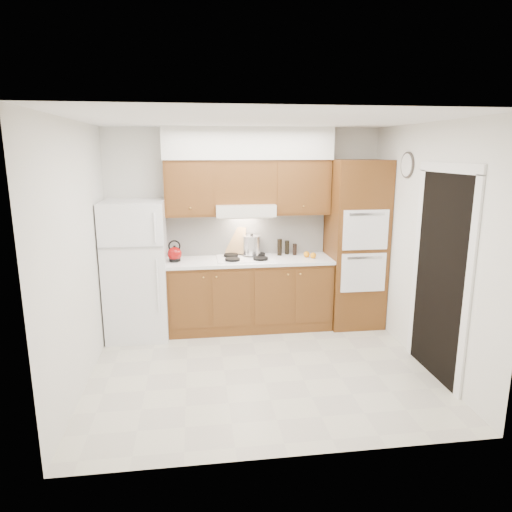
% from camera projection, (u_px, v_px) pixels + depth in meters
% --- Properties ---
extents(floor, '(3.60, 3.60, 0.00)m').
position_uv_depth(floor, '(261.00, 368.00, 4.97)').
color(floor, '#B9B2A2').
rests_on(floor, ground).
extents(ceiling, '(3.60, 3.60, 0.00)m').
position_uv_depth(ceiling, '(261.00, 120.00, 4.39)').
color(ceiling, white).
rests_on(ceiling, wall_back).
extents(wall_back, '(3.60, 0.02, 2.60)m').
position_uv_depth(wall_back, '(245.00, 228.00, 6.13)').
color(wall_back, silver).
rests_on(wall_back, floor).
extents(wall_left, '(0.02, 3.00, 2.60)m').
position_uv_depth(wall_left, '(79.00, 257.00, 4.44)').
color(wall_left, silver).
rests_on(wall_left, floor).
extents(wall_right, '(0.02, 3.00, 2.60)m').
position_uv_depth(wall_right, '(426.00, 247.00, 4.91)').
color(wall_right, silver).
rests_on(wall_right, floor).
extents(fridge, '(0.75, 0.72, 1.72)m').
position_uv_depth(fridge, '(137.00, 270.00, 5.70)').
color(fridge, white).
rests_on(fridge, floor).
extents(base_cabinets, '(2.11, 0.60, 0.90)m').
position_uv_depth(base_cabinets, '(250.00, 295.00, 6.03)').
color(base_cabinets, brown).
rests_on(base_cabinets, floor).
extents(countertop, '(2.13, 0.62, 0.04)m').
position_uv_depth(countertop, '(250.00, 261.00, 5.92)').
color(countertop, white).
rests_on(countertop, base_cabinets).
extents(backsplash, '(2.11, 0.03, 0.56)m').
position_uv_depth(backsplash, '(247.00, 234.00, 6.13)').
color(backsplash, white).
rests_on(backsplash, countertop).
extents(oven_cabinet, '(0.70, 0.65, 2.20)m').
position_uv_depth(oven_cabinet, '(355.00, 244.00, 6.05)').
color(oven_cabinet, brown).
rests_on(oven_cabinet, floor).
extents(upper_cab_left, '(0.63, 0.33, 0.70)m').
position_uv_depth(upper_cab_left, '(190.00, 188.00, 5.75)').
color(upper_cab_left, brown).
rests_on(upper_cab_left, wall_back).
extents(upper_cab_right, '(0.73, 0.33, 0.70)m').
position_uv_depth(upper_cab_right, '(301.00, 187.00, 5.94)').
color(upper_cab_right, brown).
rests_on(upper_cab_right, wall_back).
extents(range_hood, '(0.75, 0.45, 0.15)m').
position_uv_depth(range_hood, '(245.00, 210.00, 5.84)').
color(range_hood, silver).
rests_on(range_hood, wall_back).
extents(upper_cab_over_hood, '(0.75, 0.33, 0.55)m').
position_uv_depth(upper_cab_over_hood, '(244.00, 182.00, 5.82)').
color(upper_cab_over_hood, brown).
rests_on(upper_cab_over_hood, range_hood).
extents(soffit, '(2.13, 0.36, 0.40)m').
position_uv_depth(soffit, '(248.00, 143.00, 5.71)').
color(soffit, silver).
rests_on(soffit, wall_back).
extents(cooktop, '(0.74, 0.50, 0.01)m').
position_uv_depth(cooktop, '(246.00, 258.00, 5.92)').
color(cooktop, white).
rests_on(cooktop, countertop).
extents(doorway, '(0.02, 0.90, 2.10)m').
position_uv_depth(doorway, '(440.00, 278.00, 4.63)').
color(doorway, black).
rests_on(doorway, floor).
extents(wall_clock, '(0.02, 0.30, 0.30)m').
position_uv_depth(wall_clock, '(407.00, 165.00, 5.25)').
color(wall_clock, '#3F3833').
rests_on(wall_clock, wall_right).
extents(kettle, '(0.18, 0.18, 0.18)m').
position_uv_depth(kettle, '(175.00, 254.00, 5.76)').
color(kettle, maroon).
rests_on(kettle, countertop).
extents(cutting_board, '(0.28, 0.19, 0.35)m').
position_uv_depth(cutting_board, '(236.00, 240.00, 6.10)').
color(cutting_board, tan).
rests_on(cutting_board, countertop).
extents(stock_pot, '(0.28, 0.28, 0.24)m').
position_uv_depth(stock_pot, '(252.00, 245.00, 6.02)').
color(stock_pot, silver).
rests_on(stock_pot, cooktop).
extents(condiment_a, '(0.08, 0.08, 0.22)m').
position_uv_depth(condiment_a, '(280.00, 247.00, 6.10)').
color(condiment_a, black).
rests_on(condiment_a, countertop).
extents(condiment_b, '(0.08, 0.08, 0.19)m').
position_uv_depth(condiment_b, '(287.00, 247.00, 6.18)').
color(condiment_b, black).
rests_on(condiment_b, countertop).
extents(condiment_c, '(0.06, 0.06, 0.16)m').
position_uv_depth(condiment_c, '(295.00, 249.00, 6.13)').
color(condiment_c, black).
rests_on(condiment_c, countertop).
extents(orange_near, '(0.10, 0.10, 0.08)m').
position_uv_depth(orange_near, '(307.00, 254.00, 6.00)').
color(orange_near, '#FF9C0D').
rests_on(orange_near, countertop).
extents(orange_far, '(0.10, 0.10, 0.08)m').
position_uv_depth(orange_far, '(313.00, 256.00, 5.93)').
color(orange_far, '#FF9C0D').
rests_on(orange_far, countertop).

